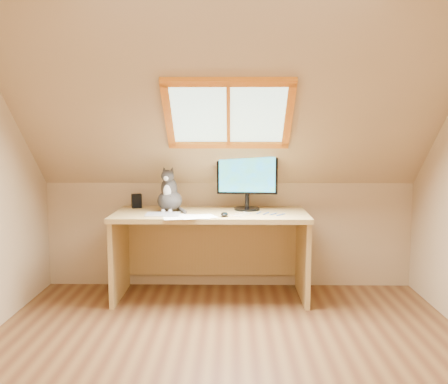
{
  "coord_description": "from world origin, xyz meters",
  "views": [
    {
      "loc": [
        0.03,
        -2.98,
        1.48
      ],
      "look_at": [
        -0.03,
        1.0,
        1.0
      ],
      "focal_mm": 40.0,
      "sensor_mm": 36.0,
      "label": 1
    }
  ],
  "objects": [
    {
      "name": "monitor",
      "position": [
        0.17,
        1.5,
        1.07
      ],
      "size": [
        0.55,
        0.23,
        0.5
      ],
      "color": "black",
      "rests_on": "desk"
    },
    {
      "name": "desk_speaker",
      "position": [
        -0.86,
        1.63,
        0.84
      ],
      "size": [
        0.11,
        0.11,
        0.13
      ],
      "primitive_type": "cube",
      "rotation": [
        0.0,
        0.0,
        0.29
      ],
      "color": "black",
      "rests_on": "desk"
    },
    {
      "name": "cat",
      "position": [
        -0.53,
        1.43,
        0.92
      ],
      "size": [
        0.26,
        0.3,
        0.41
      ],
      "color": "#3A3633",
      "rests_on": "desk"
    },
    {
      "name": "desk",
      "position": [
        -0.16,
        1.45,
        0.55
      ],
      "size": [
        1.7,
        0.75,
        0.78
      ],
      "color": "tan",
      "rests_on": "ground"
    },
    {
      "name": "room_shell",
      "position": [
        0.0,
        -0.09,
        1.43
      ],
      "size": [
        3.52,
        3.52,
        2.41
      ],
      "color": "tan",
      "rests_on": "ground"
    },
    {
      "name": "mouse",
      "position": [
        -0.03,
        1.15,
        0.79
      ],
      "size": [
        0.07,
        0.12,
        0.04
      ],
      "primitive_type": "ellipsoid",
      "rotation": [
        0.0,
        0.0,
        -0.08
      ],
      "color": "black",
      "rests_on": "desk"
    },
    {
      "name": "papers",
      "position": [
        -0.33,
        1.12,
        0.78
      ],
      "size": [
        0.35,
        0.3,
        0.01
      ],
      "color": "white",
      "rests_on": "desk"
    },
    {
      "name": "graphics_tablet",
      "position": [
        -0.56,
        1.21,
        0.78
      ],
      "size": [
        0.29,
        0.21,
        0.01
      ],
      "primitive_type": "cube",
      "rotation": [
        0.0,
        0.0,
        0.01
      ],
      "color": "#B2B2B7",
      "rests_on": "desk"
    },
    {
      "name": "cables",
      "position": [
        0.26,
        1.26,
        0.78
      ],
      "size": [
        0.51,
        0.26,
        0.01
      ],
      "color": "silver",
      "rests_on": "desk"
    },
    {
      "name": "ground",
      "position": [
        0.0,
        0.0,
        0.0
      ],
      "size": [
        3.5,
        3.5,
        0.0
      ],
      "primitive_type": "plane",
      "color": "brown",
      "rests_on": "ground"
    }
  ]
}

